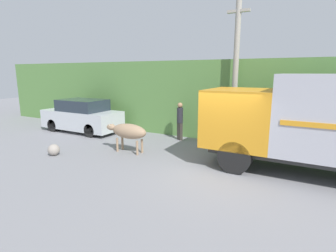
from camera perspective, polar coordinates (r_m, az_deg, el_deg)
name	(u,v)px	position (r m, az deg, el deg)	size (l,w,h in m)	color
ground_plane	(217,170)	(8.75, 10.72, -9.43)	(60.00, 60.00, 0.00)	gray
hillside_embankment	(259,97)	(14.88, 19.26, 6.03)	(32.00, 6.56, 3.66)	#568442
building_backdrop	(157,100)	(15.10, -2.34, 5.76)	(4.36, 2.70, 3.11)	#99ADB7
cargo_truck	(335,121)	(8.98, 32.53, 0.84)	(7.29, 2.39, 3.07)	#2D2D2D
brown_cow	(128,131)	(10.38, -8.66, -1.19)	(1.89, 0.59, 1.15)	#9E7F60
parked_suv	(82,116)	(14.66, -18.24, 2.04)	(4.36, 1.78, 1.71)	silver
pedestrian_on_hill	(180,119)	(12.11, 2.61, 1.55)	(0.38, 0.38, 1.76)	#38332D
utility_pole	(236,69)	(11.36, 14.51, 11.84)	(0.90, 0.23, 6.23)	#9E998E
roadside_rock	(54,150)	(10.91, -23.61, -4.77)	(0.44, 0.44, 0.44)	gray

